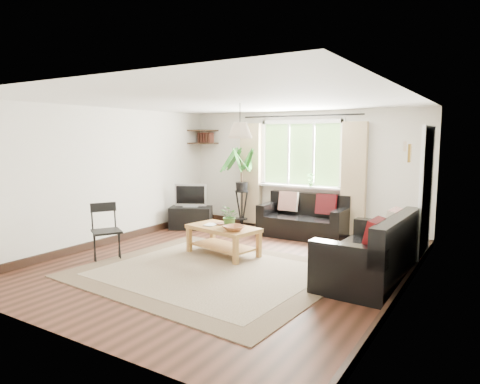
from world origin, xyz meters
The scene contains 24 objects.
floor centered at (0.00, 0.00, 0.00)m, with size 5.50×5.50×0.00m, color black.
ceiling centered at (0.00, 0.00, 2.40)m, with size 5.50×5.50×0.00m, color white.
wall_back centered at (0.00, 2.75, 1.20)m, with size 5.00×0.02×2.40m, color silver.
wall_front centered at (0.00, -2.75, 1.20)m, with size 5.00×0.02×2.40m, color silver.
wall_left centered at (-2.50, 0.00, 1.20)m, with size 0.02×5.50×2.40m, color silver.
wall_right centered at (2.50, 0.00, 1.20)m, with size 0.02×5.50×2.40m, color silver.
rug centered at (0.00, -0.43, 0.01)m, with size 3.41×2.93×0.02m, color #B8A88E.
window centered at (0.00, 2.71, 1.55)m, with size 2.50×0.16×2.16m, color white, non-canonical shape.
door centered at (2.47, 1.70, 1.00)m, with size 0.06×0.96×2.06m, color silver.
corner_shelf centered at (-2.25, 2.50, 1.89)m, with size 0.50×0.50×0.34m, color black, non-canonical shape.
pendant_lamp centered at (0.00, 0.40, 2.05)m, with size 0.36×0.36×0.54m, color beige, non-canonical shape.
wall_sconce centered at (2.43, 0.30, 1.74)m, with size 0.12×0.12×0.28m, color beige, non-canonical shape.
sofa_back centered at (0.26, 2.28, 0.38)m, with size 1.63×0.82×0.77m, color black, non-canonical shape.
sofa_right centered at (1.99, 0.41, 0.43)m, with size 0.91×1.82×0.85m, color black, non-canonical shape.
coffee_table centered at (-0.32, 0.41, 0.24)m, with size 1.15×0.63×0.47m, color brown, non-canonical shape.
table_plant centered at (-0.21, 0.44, 0.65)m, with size 0.31×0.27×0.35m, color #355F26.
bowl centered at (-0.01, 0.24, 0.51)m, with size 0.31×0.31×0.08m, color #9E5D36.
book_a centered at (-0.63, 0.36, 0.48)m, with size 0.17×0.23×0.02m, color silver.
book_b centered at (-0.52, 0.57, 0.48)m, with size 0.16×0.22×0.02m, color #523021.
tv_stand centered at (-2.01, 1.73, 0.23)m, with size 0.85×0.48×0.46m, color black.
tv centered at (-2.01, 1.73, 0.70)m, with size 0.65×0.22×0.50m, color #A5A5AA, non-canonical shape.
palm_stand centered at (-1.16, 2.36, 0.84)m, with size 0.66×0.66×1.69m, color black, non-canonical shape.
folding_chair centered at (-1.70, -0.76, 0.44)m, with size 0.45×0.45×0.87m, color black, non-canonical shape.
sill_plant centered at (0.25, 2.63, 1.06)m, with size 0.14×0.10×0.27m, color #2D6023.
Camera 1 is at (3.42, -5.16, 1.90)m, focal length 32.00 mm.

